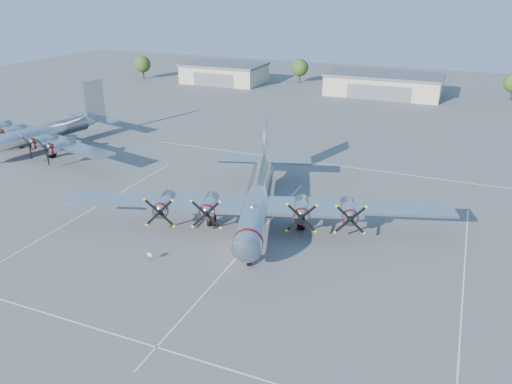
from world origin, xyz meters
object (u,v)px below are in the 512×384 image
at_px(bomber_west, 45,150).
at_px(hangar_center, 384,84).
at_px(tree_far_west, 143,64).
at_px(hangar_west, 224,73).
at_px(main_bomber_b29, 257,220).
at_px(info_placard, 150,256).
at_px(tree_west, 300,68).

bearing_deg(bomber_west, hangar_center, 69.06).
bearing_deg(tree_far_west, hangar_west, 9.01).
relative_size(hangar_west, hangar_center, 0.79).
relative_size(tree_far_west, main_bomber_b29, 0.15).
bearing_deg(info_placard, bomber_west, 158.15).
bearing_deg(bomber_west, tree_west, 87.59).
bearing_deg(tree_west, hangar_west, -158.11).
relative_size(bomber_west, info_placard, 38.75).
bearing_deg(tree_west, info_placard, -80.39).
distance_m(hangar_west, hangar_center, 45.00).
relative_size(tree_west, info_placard, 6.65).
relative_size(main_bomber_b29, info_placard, 44.46).
relative_size(hangar_west, tree_far_west, 3.40).
bearing_deg(hangar_west, hangar_center, -0.00).
height_order(main_bomber_b29, info_placard, main_bomber_b29).
xyz_separation_m(tree_far_west, main_bomber_b29, (68.56, -75.92, -4.22)).
bearing_deg(hangar_west, main_bomber_b29, -61.40).
distance_m(tree_west, info_placard, 102.65).
relative_size(tree_far_west, bomber_west, 0.17).
relative_size(hangar_west, main_bomber_b29, 0.51).
distance_m(tree_far_west, tree_west, 46.57).
bearing_deg(bomber_west, tree_far_west, 123.21).
distance_m(hangar_center, tree_west, 26.30).
bearing_deg(tree_far_west, info_placard, -55.13).
bearing_deg(info_placard, hangar_center, 96.10).
bearing_deg(hangar_center, hangar_west, 180.00).
xyz_separation_m(main_bomber_b29, info_placard, (-6.44, -13.23, 0.70)).
xyz_separation_m(tree_west, main_bomber_b29, (23.56, -87.92, -4.22)).
distance_m(bomber_west, info_placard, 44.84).
relative_size(tree_far_west, tree_west, 1.00).
xyz_separation_m(hangar_center, info_placard, (-7.88, -93.11, -2.01)).
bearing_deg(tree_west, bomber_west, -104.98).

